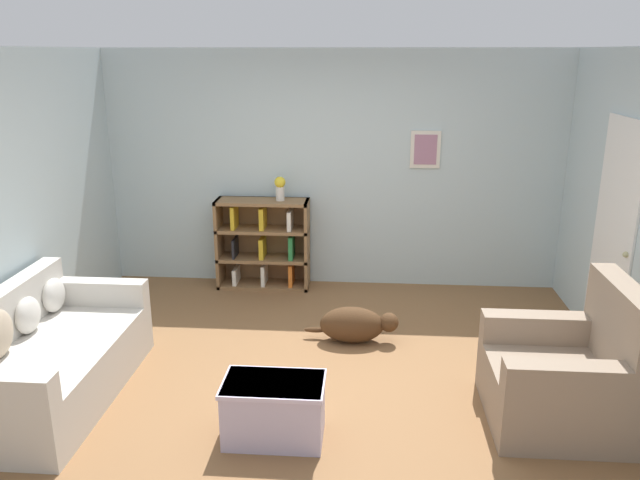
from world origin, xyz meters
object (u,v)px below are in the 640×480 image
at_px(dog, 355,324).
at_px(vase, 280,187).
at_px(recliner_chair, 568,376).
at_px(coffee_table, 274,408).
at_px(bookshelf, 264,244).
at_px(couch, 44,360).

xyz_separation_m(dog, vase, (-0.86, 1.34, 0.98)).
distance_m(recliner_chair, coffee_table, 2.10).
bearing_deg(dog, recliner_chair, -36.66).
xyz_separation_m(bookshelf, vase, (0.20, -0.02, 0.65)).
relative_size(recliner_chair, coffee_table, 1.50).
xyz_separation_m(couch, coffee_table, (1.83, -0.40, -0.08)).
bearing_deg(coffee_table, vase, 96.76).
bearing_deg(vase, couch, -120.93).
distance_m(couch, vase, 3.01).
distance_m(coffee_table, vase, 3.04).
bearing_deg(coffee_table, couch, 167.69).
bearing_deg(recliner_chair, couch, 179.81).
bearing_deg(couch, dog, 25.89).
distance_m(recliner_chair, dog, 1.93).
bearing_deg(dog, bookshelf, 127.63).
xyz_separation_m(couch, vase, (1.49, 2.48, 0.84)).
bearing_deg(coffee_table, recliner_chair, 10.60).
distance_m(coffee_table, dog, 1.62).
height_order(coffee_table, vase, vase).
bearing_deg(bookshelf, couch, -117.24).
bearing_deg(vase, coffee_table, -83.24).
xyz_separation_m(bookshelf, recliner_chair, (2.60, -2.52, -0.15)).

